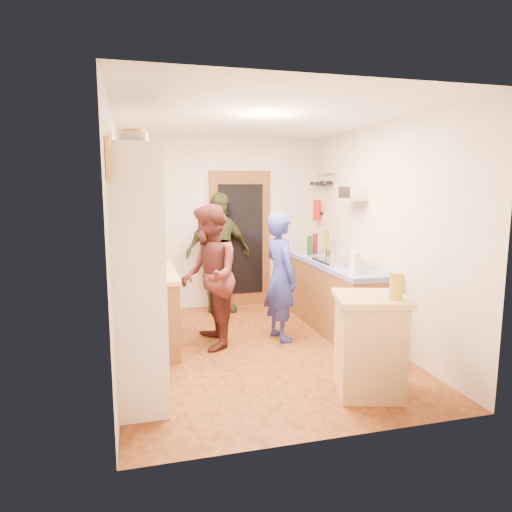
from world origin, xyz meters
name	(u,v)px	position (x,y,z in m)	size (l,w,h in m)	color
floor	(257,349)	(0.00, 0.00, -0.01)	(3.00, 4.00, 0.02)	brown
ceiling	(257,117)	(0.00, 0.00, 2.61)	(3.00, 4.00, 0.02)	silver
wall_back	(224,223)	(0.00, 2.01, 1.30)	(3.00, 0.02, 2.60)	beige
wall_front	(331,268)	(0.00, -2.01, 1.30)	(3.00, 0.02, 2.60)	beige
wall_left	(117,242)	(-1.51, 0.00, 1.30)	(0.02, 4.00, 2.60)	beige
wall_right	(378,234)	(1.51, 0.00, 1.30)	(0.02, 4.00, 2.60)	beige
door_frame	(240,239)	(0.25, 1.97, 1.05)	(0.95, 0.06, 2.10)	brown
door_glass	(241,240)	(0.25, 1.94, 1.05)	(0.70, 0.02, 1.70)	black
hutch_body	(140,274)	(-1.30, -0.80, 1.10)	(0.40, 1.20, 2.20)	white
hutch_top_shelf	(135,149)	(-1.30, -0.80, 2.18)	(0.40, 1.14, 0.04)	white
plate_stack	(134,138)	(-1.30, -1.07, 2.25)	(0.22, 0.22, 0.09)	white
orange_pot_a	(134,139)	(-1.30, -0.69, 2.28)	(0.20, 0.20, 0.16)	orange
orange_pot_b	(134,141)	(-1.30, -0.46, 2.28)	(0.19, 0.19, 0.17)	orange
left_counter_base	(149,310)	(-1.20, 0.45, 0.42)	(0.60, 1.40, 0.85)	brown
left_counter_top	(148,272)	(-1.20, 0.45, 0.88)	(0.64, 1.44, 0.05)	tan
toaster	(154,271)	(-1.15, -0.07, 0.98)	(0.21, 0.14, 0.16)	white
kettle	(144,266)	(-1.25, 0.27, 0.98)	(0.15, 0.15, 0.17)	white
orange_bowl	(155,265)	(-1.12, 0.54, 0.94)	(0.20, 0.20, 0.09)	orange
chopping_board	(148,263)	(-1.18, 0.92, 0.91)	(0.30, 0.22, 0.03)	tan
right_counter_base	(335,297)	(1.20, 0.50, 0.42)	(0.60, 2.20, 0.84)	brown
right_counter_top	(336,263)	(1.20, 0.50, 0.87)	(0.62, 2.22, 0.06)	#0F1CAA
hob	(341,261)	(1.20, 0.37, 0.92)	(0.55, 0.58, 0.04)	silver
pot_on_hob	(333,254)	(1.15, 0.49, 1.00)	(0.19, 0.19, 0.13)	silver
bottle_a	(310,245)	(1.05, 1.07, 1.04)	(0.07, 0.07, 0.28)	#143F14
bottle_b	(315,243)	(1.18, 1.19, 1.05)	(0.07, 0.07, 0.30)	#591419
bottle_c	(326,242)	(1.31, 1.10, 1.08)	(0.09, 0.09, 0.35)	olive
paper_towel	(355,263)	(1.05, -0.32, 1.02)	(0.11, 0.11, 0.24)	white
mixing_bowl	(362,264)	(1.30, -0.02, 0.94)	(0.23, 0.23, 0.09)	silver
island_base	(369,347)	(0.68, -1.37, 0.43)	(0.55, 0.55, 0.86)	tan
island_top	(371,298)	(0.68, -1.37, 0.89)	(0.62, 0.62, 0.05)	tan
cutting_board	(364,296)	(0.65, -1.31, 0.90)	(0.35, 0.28, 0.02)	white
oil_jar	(396,286)	(0.82, -1.53, 1.03)	(0.12, 0.12, 0.23)	#AD9E2D
pan_rail	(325,174)	(1.46, 1.52, 2.05)	(0.02, 0.02, 0.65)	silver
pan_hang_a	(326,183)	(1.40, 1.35, 1.92)	(0.18, 0.18, 0.05)	black
pan_hang_b	(321,184)	(1.40, 1.55, 1.90)	(0.16, 0.16, 0.05)	black
pan_hang_c	(316,183)	(1.40, 1.75, 1.91)	(0.17, 0.17, 0.05)	black
wall_shelf	(352,200)	(1.37, 0.45, 1.70)	(0.26, 0.42, 0.03)	tan
radio	(352,192)	(1.37, 0.45, 1.79)	(0.22, 0.30, 0.15)	silver
ext_bracket	(320,213)	(1.47, 1.70, 1.45)	(0.06, 0.10, 0.04)	black
fire_extinguisher	(317,210)	(1.41, 1.70, 1.50)	(0.11, 0.11, 0.32)	red
picture_frame	(109,160)	(-1.48, -1.55, 2.05)	(0.03, 0.25, 0.30)	gold
person_hob	(283,277)	(0.39, 0.24, 0.78)	(0.57, 0.37, 1.56)	#2A3497
person_left	(211,276)	(-0.49, 0.25, 0.84)	(0.81, 0.63, 1.67)	#471F1D
person_back	(220,253)	(-0.13, 1.66, 0.89)	(1.04, 0.43, 1.78)	#313A1F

